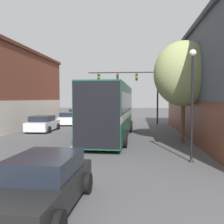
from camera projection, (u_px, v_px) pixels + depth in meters
The scene contains 9 objects.
lane_center_line at pixel (83, 138), 18.72m from camera, with size 0.14×42.48×0.01m.
bus at pixel (110, 109), 18.62m from camera, with size 3.04×11.23×3.80m.
hatchback_foreground at pixel (43, 184), 6.68m from camera, with size 2.07×4.29×1.37m.
parked_car_left_near at pixel (68, 119), 28.74m from camera, with size 2.32×4.38×1.36m.
parked_car_left_mid at pixel (43, 124), 22.90m from camera, with size 2.18×4.19×1.37m.
parked_car_left_far at pixel (77, 115), 34.99m from camera, with size 2.01×3.90×1.48m.
traffic_signal_gantry at pixel (134, 84), 29.33m from camera, with size 7.88×0.36×6.09m.
street_lamp at pixel (192, 99), 11.58m from camera, with size 0.31×0.31×5.00m.
street_tree_near at pixel (183, 74), 16.59m from camera, with size 3.76×3.39×6.50m.
Camera 1 is at (3.84, -3.08, 2.82)m, focal length 42.00 mm.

